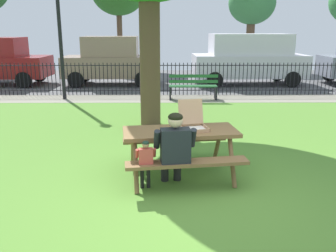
# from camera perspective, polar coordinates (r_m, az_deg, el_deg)

# --- Properties ---
(ground) EXTENTS (28.00, 12.31, 0.02)m
(ground) POSITION_cam_1_polar(r_m,az_deg,el_deg) (7.22, 5.30, -4.02)
(ground) COLOR #568831
(cobblestone_walkway) EXTENTS (28.00, 1.40, 0.01)m
(cobblestone_walkway) POSITION_cam_1_polar(r_m,az_deg,el_deg) (12.49, 2.85, 4.24)
(cobblestone_walkway) COLOR gray
(street_asphalt) EXTENTS (28.00, 7.76, 0.01)m
(street_asphalt) POSITION_cam_1_polar(r_m,az_deg,el_deg) (17.00, 1.98, 7.15)
(street_asphalt) COLOR #515154
(picnic_table_foreground) EXTENTS (1.98, 1.70, 0.79)m
(picnic_table_foreground) POSITION_cam_1_polar(r_m,az_deg,el_deg) (5.87, 1.90, -2.25)
(picnic_table_foreground) COLOR brown
(picnic_table_foreground) RESTS_ON ground
(pizza_box_open) EXTENTS (0.49, 0.55, 0.45)m
(pizza_box_open) POSITION_cam_1_polar(r_m,az_deg,el_deg) (5.89, 3.87, 0.61)
(pizza_box_open) COLOR tan
(pizza_box_open) RESTS_ON picnic_table_foreground
(pizza_slice_on_table) EXTENTS (0.24, 0.20, 0.02)m
(pizza_slice_on_table) POSITION_cam_1_polar(r_m,az_deg,el_deg) (5.78, -0.05, -0.65)
(pizza_slice_on_table) COLOR #F4C966
(pizza_slice_on_table) RESTS_ON picnic_table_foreground
(adult_at_table) EXTENTS (0.63, 0.63, 1.19)m
(adult_at_table) POSITION_cam_1_polar(r_m,az_deg,el_deg) (5.35, 0.99, -3.30)
(adult_at_table) COLOR black
(adult_at_table) RESTS_ON ground
(child_at_table) EXTENTS (0.30, 0.30, 0.80)m
(child_at_table) POSITION_cam_1_polar(r_m,az_deg,el_deg) (5.33, -3.49, -5.30)
(child_at_table) COLOR black
(child_at_table) RESTS_ON ground
(iron_fence_streetside) EXTENTS (23.90, 0.03, 1.14)m
(iron_fence_streetside) POSITION_cam_1_polar(r_m,az_deg,el_deg) (13.08, 2.71, 7.34)
(iron_fence_streetside) COLOR black
(iron_fence_streetside) RESTS_ON ground
(park_bench_center) EXTENTS (1.60, 0.47, 0.85)m
(park_bench_center) POSITION_cam_1_polar(r_m,az_deg,el_deg) (12.29, 3.91, 6.04)
(park_bench_center) COLOR #286334
(park_bench_center) RESTS_ON ground
(lamp_post_walkway) EXTENTS (0.28, 0.28, 4.35)m
(lamp_post_walkway) POSITION_cam_1_polar(r_m,az_deg,el_deg) (12.73, -16.59, 15.80)
(lamp_post_walkway) COLOR black
(lamp_post_walkway) RESTS_ON ground
(parked_car_left) EXTENTS (3.92, 1.86, 1.98)m
(parked_car_left) POSITION_cam_1_polar(r_m,az_deg,el_deg) (15.64, -8.78, 10.04)
(parked_car_left) COLOR #9F8067
(parked_car_left) RESTS_ON ground
(parked_car_center) EXTENTS (4.66, 2.09, 2.08)m
(parked_car_center) POSITION_cam_1_polar(r_m,az_deg,el_deg) (15.86, 12.48, 10.25)
(parked_car_center) COLOR silver
(parked_car_center) RESTS_ON ground
(far_tree_center) EXTENTS (2.60, 2.60, 4.81)m
(far_tree_center) POSITION_cam_1_polar(r_m,az_deg,el_deg) (21.96, 12.90, 17.92)
(far_tree_center) COLOR brown
(far_tree_center) RESTS_ON ground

